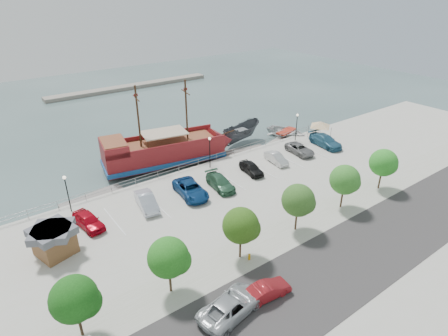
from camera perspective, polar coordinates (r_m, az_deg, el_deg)
ground at (r=45.52m, az=2.51°, el=-3.96°), size 160.00×160.00×0.00m
land_slab at (r=34.86m, az=25.59°, el=-17.28°), size 100.00×58.00×1.20m
street at (r=36.16m, az=18.91°, el=-12.80°), size 100.00×8.00×0.04m
sidewalk at (r=38.95m, az=11.82°, el=-8.62°), size 100.00×4.00×0.05m
seawall_railing at (r=50.40m, az=-2.97°, el=1.18°), size 50.00×0.06×1.00m
far_shore at (r=95.00m, az=-13.94°, el=11.96°), size 40.00×3.00×0.80m
pirate_ship at (r=52.77m, az=-7.70°, el=2.77°), size 19.47×8.46×12.10m
patrol_boat at (r=59.46m, az=2.62°, el=5.21°), size 8.02×4.05×2.96m
speedboat at (r=62.62m, az=9.47°, el=5.21°), size 6.32×7.65×1.38m
dock_west at (r=46.83m, az=-19.37°, el=-4.37°), size 7.64×3.01×0.43m
dock_mid at (r=55.93m, az=2.60°, el=2.39°), size 8.13×3.86×0.45m
dock_east at (r=60.86m, az=8.48°, el=4.13°), size 6.50×3.68×0.36m
shed at (r=37.17m, az=-24.51°, el=-9.95°), size 4.08×4.08×2.73m
canopy_tent at (r=59.71m, az=14.52°, el=6.88°), size 4.49×4.49×3.27m
street_van at (r=29.25m, az=1.09°, el=-20.25°), size 5.88×3.52×1.53m
street_sedan at (r=30.63m, az=6.54°, el=-18.06°), size 4.10×1.77×1.31m
fire_hydrant at (r=33.94m, az=3.87°, el=-13.31°), size 0.23×0.23×0.67m
lamp_post_left at (r=42.17m, az=-22.89°, el=-2.74°), size 0.36×0.36×4.28m
lamp_post_mid at (r=48.42m, az=-2.19°, el=3.23°), size 0.36×0.36×4.28m
lamp_post_right at (r=58.24m, az=11.04°, el=6.85°), size 0.36×0.36×4.28m
tree_a at (r=27.87m, az=-21.52°, el=-18.17°), size 3.30×3.20×5.00m
tree_b at (r=29.43m, az=-8.16°, el=-13.45°), size 3.30×3.20×5.00m
tree_c at (r=32.46m, az=2.84°, el=-8.86°), size 3.30×3.20×5.00m
tree_d at (r=36.59m, az=11.46°, el=-4.95°), size 3.30×3.20×5.00m
tree_e at (r=41.50m, az=18.11°, el=-1.81°), size 3.30×3.20×5.00m
tree_f at (r=46.94m, az=23.27°, el=0.65°), size 3.30×3.20×5.00m
parked_car_a at (r=39.98m, az=-19.96°, el=-7.53°), size 2.46×4.62×1.50m
parked_car_b at (r=41.45m, az=-11.72°, el=-5.00°), size 2.42×4.96×1.57m
parked_car_c at (r=43.01m, az=-5.11°, el=-3.26°), size 3.23×5.92×1.57m
parked_car_d at (r=44.40m, az=-0.57°, el=-2.22°), size 2.63×5.19×1.44m
parked_car_e at (r=47.95m, az=4.19°, el=-0.01°), size 2.23×4.37×1.42m
parked_car_f at (r=51.07m, az=7.96°, el=1.48°), size 1.95×4.22×1.34m
parked_car_g at (r=54.47m, az=11.48°, el=2.83°), size 2.79×5.05×1.34m
parked_car_h at (r=57.85m, az=15.20°, el=4.02°), size 2.95×5.93×1.66m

